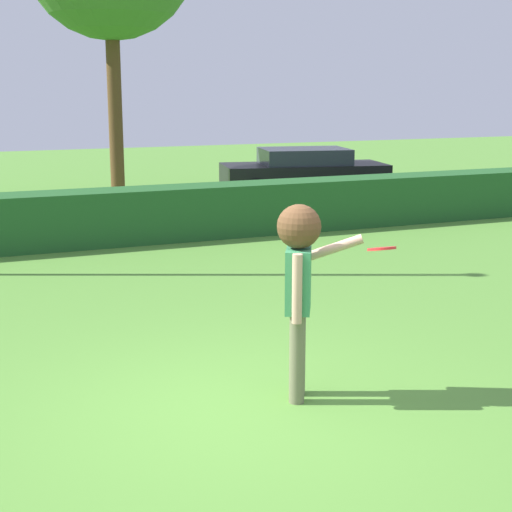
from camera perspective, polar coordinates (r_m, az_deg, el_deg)
ground_plane at (r=7.12m, az=-0.68°, el=-11.22°), size 60.00×60.00×0.00m
person at (r=7.03m, az=3.18°, el=-1.13°), size 0.85×0.51×1.82m
frisbee at (r=6.89m, az=9.14°, el=0.53°), size 0.25×0.25×0.07m
hedge_row at (r=14.43m, az=-12.50°, el=2.67°), size 23.52×0.90×0.99m
parked_car_black at (r=20.45m, az=3.52°, el=6.26°), size 4.44×2.46×1.25m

